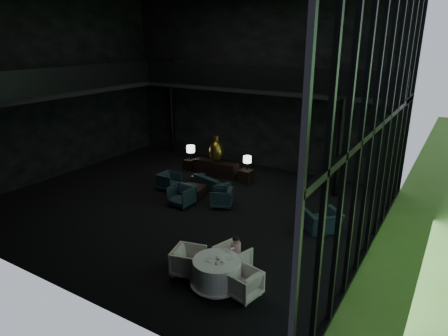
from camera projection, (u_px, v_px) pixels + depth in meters
The scene contains 34 objects.
floor at pixel (182, 204), 15.58m from camera, with size 14.00×12.00×0.02m, color black.
wall_back at pixel (255, 85), 19.15m from camera, with size 14.00×0.04×8.00m, color black.
wall_front at pixel (23, 137), 9.46m from camera, with size 14.00×0.04×8.00m, color black.
wall_left at pixel (54, 89), 17.78m from camera, with size 0.04×12.00×8.00m, color black.
curtain_wall at pixel (382, 124), 10.86m from camera, with size 0.20×12.00×8.00m, color black, non-canonical shape.
mezzanine_left at pixel (69, 90), 17.28m from camera, with size 2.00×12.00×0.25m, color black.
mezzanine_back at pixel (265, 89), 17.85m from camera, with size 12.00×2.00×0.25m, color black.
railing_left at pixel (83, 78), 16.59m from camera, with size 0.06×12.00×1.00m, color black.
railing_back at pixel (255, 77), 16.85m from camera, with size 12.00×0.06×1.00m, color black.
column_nw at pixel (171, 117), 22.03m from camera, with size 0.24×0.24×4.00m, color black.
column_ne at pixel (339, 149), 15.79m from camera, with size 0.24×0.24×4.00m, color black.
console at pixel (216, 169), 18.64m from camera, with size 2.20×0.50×0.70m, color black.
bronze_urn at pixel (216, 151), 18.39m from camera, with size 0.65×0.65×1.20m.
side_table_left at pixel (190, 164), 19.54m from camera, with size 0.46×0.46×0.51m, color black.
table_lamp_left at pixel (191, 149), 19.41m from camera, with size 0.40×0.40×0.67m.
side_table_right at pixel (246, 176), 17.85m from camera, with size 0.52×0.52×0.58m, color black.
table_lamp_right at pixel (247, 160), 17.71m from camera, with size 0.36×0.36×0.61m.
sofa at pixel (210, 180), 17.20m from camera, with size 1.66×0.48×0.65m, color black.
lounge_armchair_west at pixel (169, 180), 16.95m from camera, with size 0.82×0.77×0.85m, color #102833.
lounge_armchair_east at pixel (221, 196), 15.26m from camera, with size 0.84×0.78×0.86m, color black.
lounge_armchair_south at pixel (182, 194), 15.35m from camera, with size 0.94×0.88×0.97m, color #123037.
window_armchair at pixel (323, 217), 13.33m from camera, with size 1.15×0.75×1.00m, color #1A3036.
coffee_table at pixel (193, 192), 16.30m from camera, with size 0.92×0.92×0.41m, color black.
dining_table at pixel (217, 274), 10.47m from camera, with size 1.43×1.43×0.75m.
dining_chair_north at pixel (233, 256), 11.08m from camera, with size 0.88×0.83×0.91m, color silver.
dining_chair_east at pixel (244, 282), 10.01m from camera, with size 0.76×0.71×0.78m, color beige.
dining_chair_west at pixel (188, 259), 10.94m from camera, with size 0.88×0.83×0.91m, color beige.
child at pixel (236, 246), 11.04m from camera, with size 0.27×0.27×0.59m.
plate_a at pixel (210, 260), 10.33m from camera, with size 0.25×0.25×0.02m, color white.
plate_b at pixel (229, 258), 10.42m from camera, with size 0.22×0.22×0.02m, color white.
saucer at pixel (223, 264), 10.17m from camera, with size 0.14×0.14×0.01m, color white.
coffee_cup at pixel (222, 261), 10.20m from camera, with size 0.09×0.09×0.06m, color white.
cereal_bowl at pixel (219, 258), 10.38m from camera, with size 0.15×0.15×0.07m, color white.
cream_pot at pixel (216, 263), 10.13m from camera, with size 0.06×0.06×0.07m, color #99999E.
Camera 1 is at (8.87, -11.35, 6.30)m, focal length 32.00 mm.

